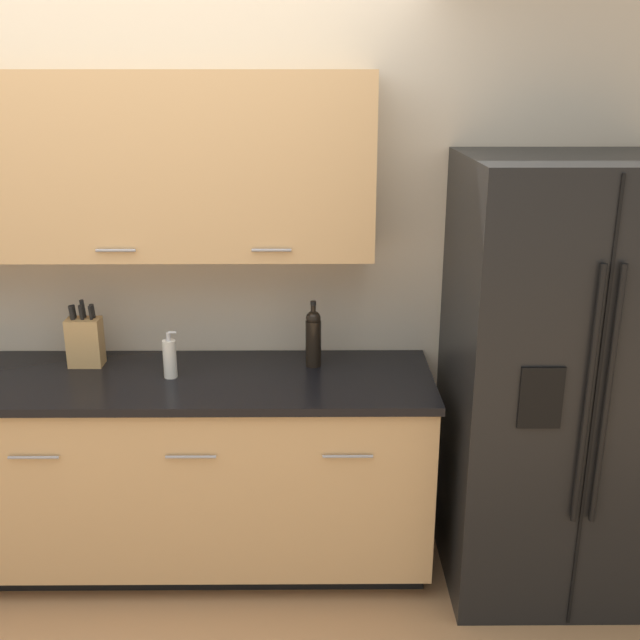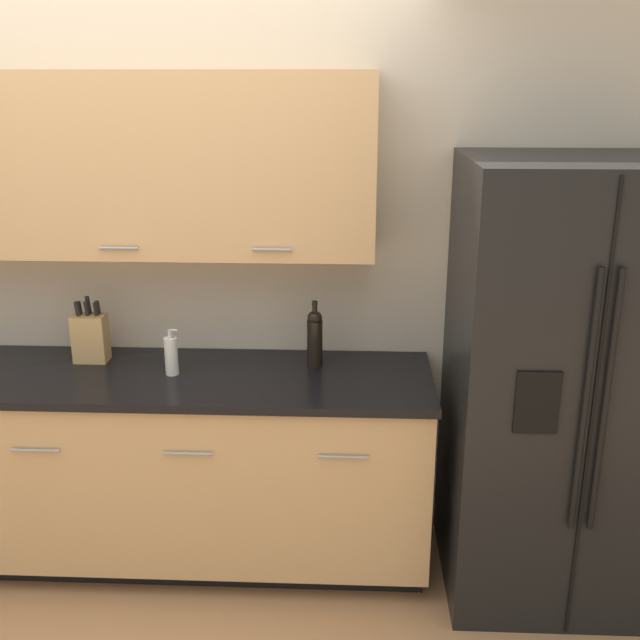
% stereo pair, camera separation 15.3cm
% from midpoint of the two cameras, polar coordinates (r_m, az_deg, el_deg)
% --- Properties ---
extents(wall_back, '(10.00, 0.39, 2.60)m').
position_cam_midpoint_polar(wall_back, '(3.43, -14.97, 5.82)').
color(wall_back, beige).
rests_on(wall_back, ground_plane).
extents(counter_unit, '(2.60, 0.64, 0.91)m').
position_cam_midpoint_polar(counter_unit, '(3.50, -15.12, -10.94)').
color(counter_unit, black).
rests_on(counter_unit, ground_plane).
extents(refrigerator, '(0.90, 0.80, 1.84)m').
position_cam_midpoint_polar(refrigerator, '(3.26, 16.56, -4.41)').
color(refrigerator, black).
rests_on(refrigerator, ground_plane).
extents(knife_block, '(0.15, 0.09, 0.30)m').
position_cam_midpoint_polar(knife_block, '(3.45, -18.69, -1.53)').
color(knife_block, tan).
rests_on(knife_block, counter_unit).
extents(wine_bottle, '(0.07, 0.07, 0.30)m').
position_cam_midpoint_polar(wine_bottle, '(3.26, -1.86, -1.31)').
color(wine_bottle, black).
rests_on(wine_bottle, counter_unit).
extents(soap_dispenser, '(0.06, 0.06, 0.20)m').
position_cam_midpoint_polar(soap_dispenser, '(3.23, -12.71, -2.86)').
color(soap_dispenser, silver).
rests_on(soap_dispenser, counter_unit).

